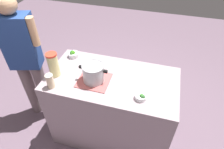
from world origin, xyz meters
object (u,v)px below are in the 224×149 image
at_px(mason_jar, 50,81).
at_px(broccoli_bowl_center, 141,97).
at_px(person_cook, 26,60).
at_px(broccoli_bowl_front, 73,54).
at_px(cooking_pot, 93,73).
at_px(lemonade_pitcher, 53,65).

distance_m(mason_jar, broccoli_bowl_center, 0.85).
height_order(mason_jar, person_cook, person_cook).
relative_size(broccoli_bowl_center, person_cook, 0.06).
relative_size(mason_jar, broccoli_bowl_front, 1.21).
height_order(cooking_pot, mason_jar, cooking_pot).
height_order(cooking_pot, broccoli_bowl_center, cooking_pot).
height_order(mason_jar, broccoli_bowl_front, mason_jar).
bearing_deg(mason_jar, lemonade_pitcher, -74.46).
relative_size(lemonade_pitcher, person_cook, 0.16).
height_order(cooking_pot, broccoli_bowl_front, cooking_pot).
relative_size(cooking_pot, broccoli_bowl_center, 2.78).
relative_size(cooking_pot, mason_jar, 1.96).
bearing_deg(broccoli_bowl_front, person_cook, 20.32).
bearing_deg(mason_jar, cooking_pot, -151.84).
bearing_deg(person_cook, cooking_pot, 171.38).
distance_m(lemonade_pitcher, person_cook, 0.51).
height_order(lemonade_pitcher, broccoli_bowl_front, lemonade_pitcher).
bearing_deg(broccoli_bowl_front, lemonade_pitcher, 83.38).
height_order(lemonade_pitcher, broccoli_bowl_center, lemonade_pitcher).
bearing_deg(cooking_pot, mason_jar, 28.16).
xyz_separation_m(lemonade_pitcher, mason_jar, (-0.05, 0.17, -0.06)).
relative_size(mason_jar, broccoli_bowl_center, 1.42).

